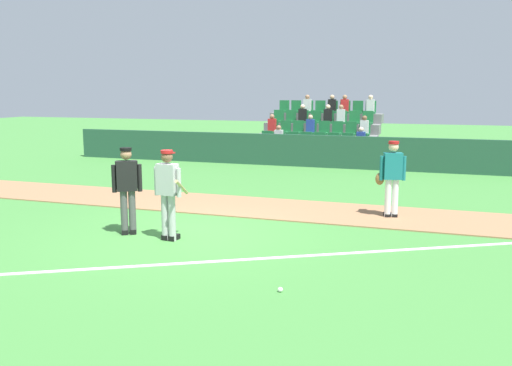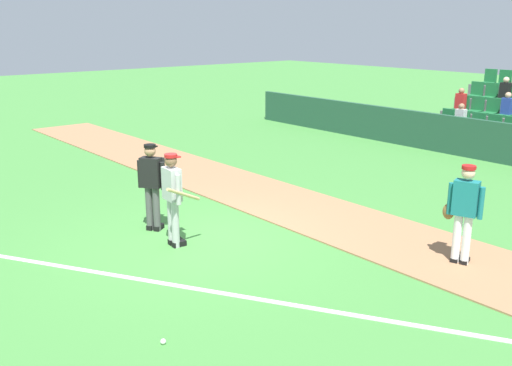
{
  "view_description": "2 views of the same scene",
  "coord_description": "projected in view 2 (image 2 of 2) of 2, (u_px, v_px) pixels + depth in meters",
  "views": [
    {
      "loc": [
        4.87,
        -9.62,
        2.87
      ],
      "look_at": [
        1.25,
        0.93,
        0.97
      ],
      "focal_mm": 38.06,
      "sensor_mm": 36.0,
      "label": 1
    },
    {
      "loc": [
        8.57,
        -5.74,
        4.0
      ],
      "look_at": [
        0.51,
        1.02,
        1.06
      ],
      "focal_mm": 39.94,
      "sensor_mm": 36.0,
      "label": 2
    }
  ],
  "objects": [
    {
      "name": "ground_plane",
      "position": [
        198.0,
        240.0,
        10.95
      ],
      "size": [
        80.0,
        80.0,
        0.0
      ],
      "primitive_type": "plane",
      "color": "#42843A"
    },
    {
      "name": "infield_dirt_path",
      "position": [
        304.0,
        209.0,
        12.71
      ],
      "size": [
        28.0,
        2.31,
        0.03
      ],
      "primitive_type": "cube",
      "color": "#9E704C",
      "rests_on": "ground"
    },
    {
      "name": "foul_line_chalk",
      "position": [
        285.0,
        304.0,
        8.43
      ],
      "size": [
        10.41,
        6.14,
        0.01
      ],
      "primitive_type": "cube",
      "rotation": [
        0.0,
        0.0,
        0.53
      ],
      "color": "white",
      "rests_on": "ground"
    },
    {
      "name": "dugout_fence",
      "position": [
        483.0,
        140.0,
        17.25
      ],
      "size": [
        20.0,
        0.16,
        1.22
      ],
      "primitive_type": "cube",
      "color": "#234C38",
      "rests_on": "ground"
    },
    {
      "name": "batter_grey_jersey",
      "position": [
        173.0,
        196.0,
        10.4
      ],
      "size": [
        0.66,
        0.79,
        1.76
      ],
      "color": "#B2B2B2",
      "rests_on": "ground"
    },
    {
      "name": "umpire_home_plate",
      "position": [
        152.0,
        182.0,
        11.22
      ],
      "size": [
        0.53,
        0.46,
        1.76
      ],
      "color": "#4C4C4C",
      "rests_on": "ground"
    },
    {
      "name": "runner_teal_jersey",
      "position": [
        464.0,
        211.0,
        9.58
      ],
      "size": [
        0.67,
        0.39,
        1.76
      ],
      "color": "white",
      "rests_on": "ground"
    },
    {
      "name": "baseball",
      "position": [
        163.0,
        342.0,
        7.37
      ],
      "size": [
        0.07,
        0.07,
        0.07
      ],
      "primitive_type": "sphere",
      "color": "white",
      "rests_on": "ground"
    }
  ]
}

